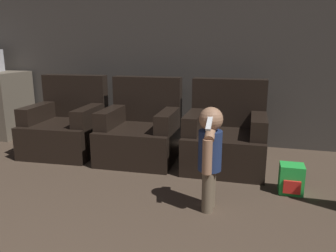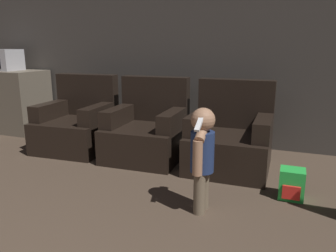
% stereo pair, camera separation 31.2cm
% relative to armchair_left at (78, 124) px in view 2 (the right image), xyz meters
% --- Properties ---
extents(wall_back, '(8.40, 0.05, 2.60)m').
position_rel_armchair_left_xyz_m(wall_back, '(1.15, 0.84, 0.99)').
color(wall_back, '#423D38').
rests_on(wall_back, ground_plane).
extents(armchair_left, '(0.88, 0.88, 0.93)m').
position_rel_armchair_left_xyz_m(armchair_left, '(0.00, 0.00, 0.00)').
color(armchair_left, black).
rests_on(armchair_left, ground_plane).
extents(armchair_middle, '(0.86, 0.86, 0.93)m').
position_rel_armchair_left_xyz_m(armchair_middle, '(0.98, 0.00, 0.00)').
color(armchair_middle, black).
rests_on(armchair_middle, ground_plane).
extents(armchair_right, '(0.84, 0.84, 0.93)m').
position_rel_armchair_left_xyz_m(armchair_right, '(1.95, 0.00, 0.00)').
color(armchair_right, black).
rests_on(armchair_right, ground_plane).
extents(person_toddler, '(0.18, 0.33, 0.84)m').
position_rel_armchair_left_xyz_m(person_toddler, '(1.92, -1.06, 0.18)').
color(person_toddler, brown).
rests_on(person_toddler, ground_plane).
extents(toy_backpack, '(0.21, 0.20, 0.26)m').
position_rel_armchair_left_xyz_m(toy_backpack, '(2.59, -0.57, -0.18)').
color(toy_backpack, green).
rests_on(toy_backpack, ground_plane).
extents(kitchen_counter, '(0.94, 0.66, 0.93)m').
position_rel_armchair_left_xyz_m(kitchen_counter, '(-1.49, 0.44, 0.15)').
color(kitchen_counter, '#665B4C').
rests_on(kitchen_counter, ground_plane).
extents(microwave, '(0.48, 0.37, 0.32)m').
position_rel_armchair_left_xyz_m(microwave, '(-1.60, 0.44, 0.77)').
color(microwave, '#B7B7BC').
rests_on(microwave, kitchen_counter).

